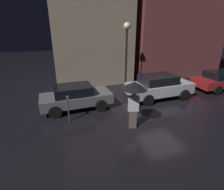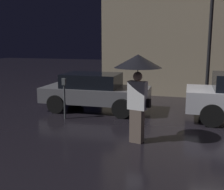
% 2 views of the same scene
% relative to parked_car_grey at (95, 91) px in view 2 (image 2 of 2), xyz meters
% --- Properties ---
extents(parked_car_grey, '(4.01, 1.90, 1.38)m').
position_rel_parked_car_grey_xyz_m(parked_car_grey, '(0.00, 0.00, 0.00)').
color(parked_car_grey, slate).
rests_on(parked_car_grey, ground).
extents(pedestrian_with_umbrella, '(1.18, 1.18, 2.25)m').
position_rel_parked_car_grey_xyz_m(pedestrian_with_umbrella, '(2.23, -2.94, 1.07)').
color(pedestrian_with_umbrella, '#66564C').
rests_on(pedestrian_with_umbrella, ground).
extents(parking_meter, '(0.12, 0.10, 1.37)m').
position_rel_parked_car_grey_xyz_m(parking_meter, '(-0.54, -1.45, 0.11)').
color(parking_meter, '#4C5154').
rests_on(parking_meter, ground).
extents(street_lamp_near, '(0.50, 0.50, 4.73)m').
position_rel_parked_car_grey_xyz_m(street_lamp_near, '(4.05, 2.34, 2.82)').
color(street_lamp_near, black).
rests_on(street_lamp_near, ground).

